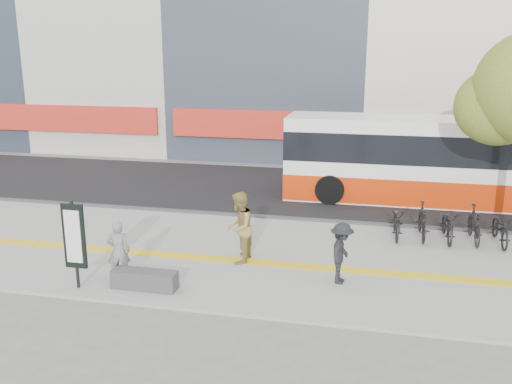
% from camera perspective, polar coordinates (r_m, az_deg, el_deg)
% --- Properties ---
extents(ground, '(120.00, 120.00, 0.00)m').
position_cam_1_polar(ground, '(14.16, 0.44, -9.17)').
color(ground, slate).
rests_on(ground, ground).
extents(sidewalk, '(40.00, 7.00, 0.08)m').
position_cam_1_polar(sidewalk, '(15.50, 1.61, -6.82)').
color(sidewalk, gray).
rests_on(sidewalk, ground).
extents(tactile_strip, '(40.00, 0.45, 0.01)m').
position_cam_1_polar(tactile_strip, '(15.02, 1.24, -7.35)').
color(tactile_strip, yellow).
rests_on(tactile_strip, sidewalk).
extents(street, '(40.00, 8.00, 0.06)m').
position_cam_1_polar(street, '(22.55, 5.24, 0.09)').
color(street, black).
rests_on(street, ground).
extents(curb, '(40.00, 0.25, 0.14)m').
position_cam_1_polar(curb, '(18.73, 3.65, -2.85)').
color(curb, '#3E3E41').
rests_on(curb, ground).
extents(bench, '(1.60, 0.45, 0.45)m').
position_cam_1_polar(bench, '(13.74, -11.43, -8.86)').
color(bench, '#3E3E41').
rests_on(bench, sidewalk).
extents(signboard, '(0.55, 0.10, 2.20)m').
position_cam_1_polar(signboard, '(13.82, -18.27, -4.47)').
color(signboard, black).
rests_on(signboard, sidewalk).
extents(bus, '(11.77, 2.79, 3.13)m').
position_cam_1_polar(bus, '(21.70, 18.89, 2.83)').
color(bus, white).
rests_on(bus, street).
extents(bicycle_row, '(3.69, 1.88, 1.09)m').
position_cam_1_polar(bicycle_row, '(17.57, 19.22, -3.12)').
color(bicycle_row, black).
rests_on(bicycle_row, sidewalk).
extents(seated_woman, '(0.65, 0.53, 1.55)m').
position_cam_1_polar(seated_woman, '(14.13, -14.01, -5.93)').
color(seated_woman, black).
rests_on(seated_woman, sidewalk).
extents(pedestrian_tan, '(0.75, 0.96, 1.95)m').
position_cam_1_polar(pedestrian_tan, '(14.83, -1.73, -3.67)').
color(pedestrian_tan, olive).
rests_on(pedestrian_tan, sidewalk).
extents(pedestrian_dark, '(0.70, 1.07, 1.55)m').
position_cam_1_polar(pedestrian_dark, '(13.75, 8.83, -6.26)').
color(pedestrian_dark, black).
rests_on(pedestrian_dark, sidewalk).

